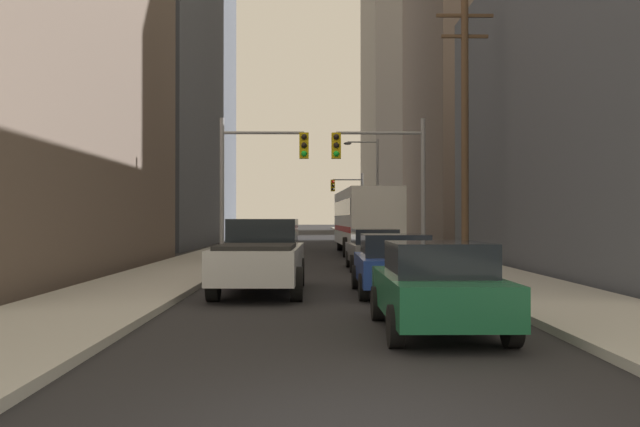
% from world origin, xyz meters
% --- Properties ---
extents(sidewalk_left, '(3.24, 160.00, 0.15)m').
position_xyz_m(sidewalk_left, '(-5.12, 50.00, 0.07)').
color(sidewalk_left, '#9E9E99').
rests_on(sidewalk_left, ground).
extents(sidewalk_right, '(3.24, 160.00, 0.15)m').
position_xyz_m(sidewalk_right, '(5.12, 50.00, 0.07)').
color(sidewalk_right, '#9E9E99').
rests_on(sidewalk_right, ground).
extents(city_bus, '(2.88, 11.58, 3.40)m').
position_xyz_m(city_bus, '(2.41, 30.36, 1.93)').
color(city_bus, silver).
rests_on(city_bus, ground).
extents(pickup_truck_silver, '(2.20, 5.45, 1.90)m').
position_xyz_m(pickup_truck_silver, '(-1.76, 11.53, 0.93)').
color(pickup_truck_silver, '#B7BABF').
rests_on(pickup_truck_silver, ground).
extents(sedan_green, '(1.95, 4.21, 1.52)m').
position_xyz_m(sedan_green, '(1.65, 5.38, 0.77)').
color(sedan_green, '#195938').
rests_on(sedan_green, ground).
extents(sedan_blue, '(1.95, 4.22, 1.52)m').
position_xyz_m(sedan_blue, '(1.62, 11.05, 0.77)').
color(sedan_blue, navy).
rests_on(sedan_blue, ground).
extents(sedan_grey, '(1.95, 4.26, 1.52)m').
position_xyz_m(sedan_grey, '(1.87, 19.14, 0.77)').
color(sedan_grey, slate).
rests_on(sedan_grey, ground).
extents(traffic_signal_near_left, '(3.62, 0.44, 6.00)m').
position_xyz_m(traffic_signal_near_left, '(-2.57, 21.53, 4.03)').
color(traffic_signal_near_left, gray).
rests_on(traffic_signal_near_left, ground).
extents(traffic_signal_near_right, '(3.83, 0.44, 6.00)m').
position_xyz_m(traffic_signal_near_right, '(2.47, 21.53, 4.04)').
color(traffic_signal_near_right, gray).
rests_on(traffic_signal_near_right, ground).
extents(traffic_signal_far_right, '(2.92, 0.44, 6.00)m').
position_xyz_m(traffic_signal_far_right, '(2.89, 54.75, 4.00)').
color(traffic_signal_far_right, gray).
rests_on(traffic_signal_far_right, ground).
extents(utility_pole_right, '(2.20, 0.28, 10.32)m').
position_xyz_m(utility_pole_right, '(5.44, 19.93, 5.44)').
color(utility_pole_right, brown).
rests_on(utility_pole_right, ground).
extents(street_lamp_right, '(2.48, 0.32, 7.50)m').
position_xyz_m(street_lamp_right, '(3.80, 41.56, 4.55)').
color(street_lamp_right, gray).
rests_on(street_lamp_right, ground).
extents(building_left_mid_office, '(23.14, 28.04, 30.74)m').
position_xyz_m(building_left_mid_office, '(-19.32, 45.41, 15.37)').
color(building_left_mid_office, '#4C515B').
rests_on(building_left_mid_office, ground).
extents(building_right_mid_block, '(25.47, 19.20, 32.22)m').
position_xyz_m(building_right_mid_block, '(20.68, 46.55, 16.11)').
color(building_right_mid_block, '#66564C').
rests_on(building_right_mid_block, ground).
extents(building_right_far_highrise, '(14.94, 26.76, 65.84)m').
position_xyz_m(building_right_far_highrise, '(15.23, 93.59, 32.92)').
color(building_right_far_highrise, gray).
rests_on(building_right_far_highrise, ground).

